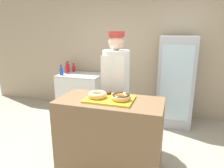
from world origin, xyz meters
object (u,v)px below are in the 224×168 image
donut_chocolate_glaze (121,97)px  bottle_red (74,68)px  donut_light_glaze (98,94)px  bottle_red_b_b (66,69)px  serving_tray (110,99)px  bottle_red_b (68,68)px  brownie_back_right (119,94)px  beverage_fridge (176,81)px  brownie_back_left (107,93)px  chest_freezer (81,93)px  bottle_blue (61,71)px  baker_person (116,87)px

donut_chocolate_glaze → bottle_red: (-1.69, 1.98, -0.09)m
donut_light_glaze → bottle_red_b_b: (-1.44, 1.75, -0.07)m
serving_tray → donut_chocolate_glaze: size_ratio=2.42×
serving_tray → bottle_red_b: size_ratio=2.30×
brownie_back_right → beverage_fridge: beverage_fridge is taller
brownie_back_left → bottle_red_b_b: size_ratio=0.35×
beverage_fridge → bottle_red: bearing=174.2°
bottle_red → chest_freezer: bearing=-38.4°
donut_light_glaze → bottle_blue: bottle_blue is taller
brownie_back_right → baker_person: bearing=110.2°
beverage_fridge → bottle_red_b: size_ratio=6.73×
beverage_fridge → brownie_back_left: bearing=-118.9°
chest_freezer → bottle_blue: (-0.37, -0.19, 0.52)m
bottle_red → brownie_back_right: bearing=-48.3°
serving_tray → bottle_red: (-1.53, 1.96, -0.03)m
bottle_blue → bottle_red_b_b: 0.19m
baker_person → bottle_blue: 1.72m
chest_freezer → brownie_back_right: bearing=-50.1°
brownie_back_left → brownie_back_right: size_ratio=1.00×
serving_tray → bottle_red_b: bearing=131.0°
bottle_red_b → donut_light_glaze: bearing=-52.0°
serving_tray → bottle_red_b: 2.52m
serving_tray → bottle_blue: (-1.61, 1.54, -0.03)m
brownie_back_left → baker_person: bearing=94.2°
donut_light_glaze → bottle_red_b: bearing=128.0°
serving_tray → donut_chocolate_glaze: donut_chocolate_glaze is taller
donut_chocolate_glaze → chest_freezer: 2.32m
brownie_back_right → bottle_red_b_b: (-1.67, 1.58, -0.04)m
brownie_back_left → bottle_red: bearing=128.8°
donut_light_glaze → chest_freezer: bearing=122.0°
beverage_fridge → bottle_red_b: (-2.44, 0.18, 0.11)m
baker_person → beverage_fridge: bearing=48.8°
serving_tray → brownie_back_left: (-0.08, 0.15, 0.03)m
bottle_red → bottle_red_b_b: (-0.06, -0.23, 0.02)m
bottle_blue → baker_person: bearing=-29.7°
bottle_red → bottle_red_b: (-0.12, -0.06, 0.02)m
bottle_blue → bottle_red_b_b: bearing=84.5°
beverage_fridge → serving_tray: bearing=-114.6°
donut_chocolate_glaze → serving_tray: bearing=171.8°
donut_light_glaze → bottle_blue: 2.14m
donut_light_glaze → donut_chocolate_glaze: bearing=0.0°
brownie_back_left → brownie_back_right: bearing=0.0°
bottle_red → baker_person: bearing=-42.0°
donut_chocolate_glaze → bottle_red: bearing=130.4°
brownie_back_left → chest_freezer: bearing=126.4°
brownie_back_left → beverage_fridge: beverage_fridge is taller
donut_chocolate_glaze → brownie_back_left: donut_chocolate_glaze is taller
donut_chocolate_glaze → brownie_back_right: donut_chocolate_glaze is taller
bottle_blue → donut_light_glaze: bearing=-46.9°
donut_light_glaze → bottle_red: bearing=124.9°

